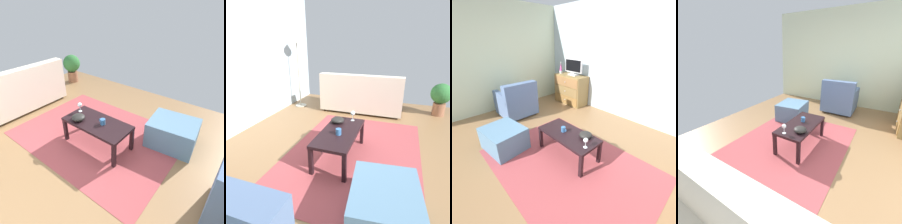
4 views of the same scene
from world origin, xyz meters
TOP-DOWN VIEW (x-y plane):
  - ground_plane at (0.00, 0.00)m, footprint 5.92×4.50m
  - area_rug at (0.20, -0.20)m, footprint 2.60×1.90m
  - coffee_table at (0.03, -0.03)m, footprint 1.02×0.49m
  - wine_glass at (0.45, -0.10)m, footprint 0.07×0.07m
  - mug at (-0.07, -0.04)m, footprint 0.11×0.08m
  - bowl_decorative at (0.29, 0.09)m, footprint 0.20×0.20m
  - couch_large at (2.05, 0.09)m, footprint 0.85×1.84m
  - ottoman at (-0.87, -0.75)m, footprint 0.76×0.67m
  - potted_plant at (2.31, -1.60)m, footprint 0.44×0.44m

SIDE VIEW (x-z plane):
  - ground_plane at x=0.00m, z-range -0.05..0.00m
  - area_rug at x=0.20m, z-range 0.00..0.01m
  - ottoman at x=-0.87m, z-range 0.00..0.41m
  - couch_large at x=2.05m, z-range -0.10..0.80m
  - coffee_table at x=0.03m, z-range 0.16..0.57m
  - potted_plant at x=2.31m, z-range 0.07..0.79m
  - mug at x=-0.07m, z-range 0.42..0.50m
  - bowl_decorative at x=0.29m, z-range 0.42..0.51m
  - wine_glass at x=0.45m, z-range 0.45..0.61m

